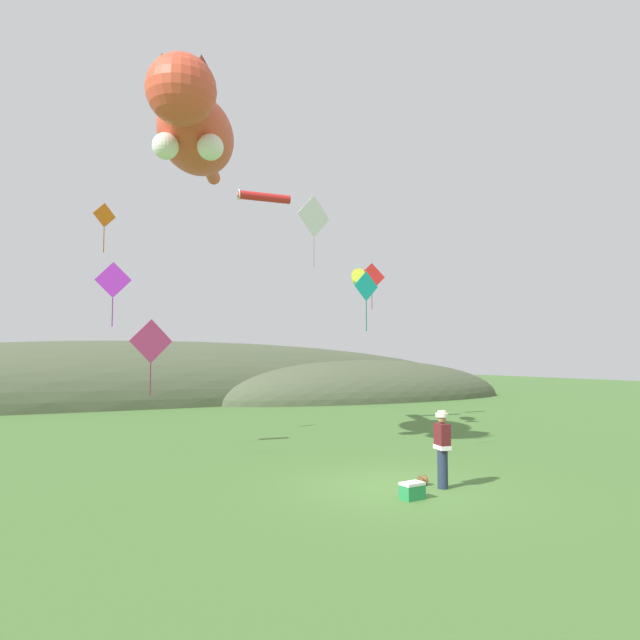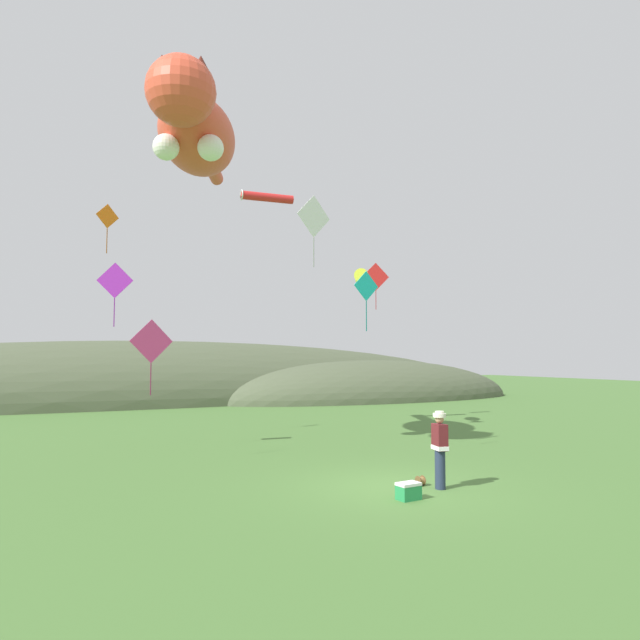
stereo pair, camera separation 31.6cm
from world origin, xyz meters
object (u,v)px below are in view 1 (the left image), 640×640
at_px(festival_attendant, 442,447).
at_px(kite_tube_streamer, 264,197).
at_px(kite_diamond_white, 314,217).
at_px(kite_diamond_orange, 104,216).
at_px(picnic_cooler, 412,491).
at_px(kite_diamond_teal, 366,287).
at_px(kite_giant_cat, 194,130).
at_px(kite_diamond_violet, 113,281).
at_px(kite_diamond_pink, 151,342).
at_px(kite_diamond_red, 372,277).
at_px(kite_fish_windsock, 359,279).
at_px(kite_spool, 423,480).

xyz_separation_m(festival_attendant, kite_tube_streamer, (0.16, 11.34, 8.73)).
relative_size(kite_diamond_white, kite_diamond_orange, 1.22).
bearing_deg(kite_tube_streamer, kite_diamond_white, -99.56).
xyz_separation_m(picnic_cooler, kite_diamond_teal, (1.70, 4.42, 4.94)).
height_order(kite_giant_cat, kite_diamond_white, kite_giant_cat).
distance_m(kite_diamond_violet, kite_diamond_pink, 3.11).
distance_m(picnic_cooler, kite_diamond_violet, 11.31).
relative_size(kite_tube_streamer, kite_diamond_violet, 1.11).
height_order(kite_tube_streamer, kite_diamond_orange, kite_tube_streamer).
distance_m(picnic_cooler, kite_diamond_teal, 6.85).
distance_m(picnic_cooler, kite_tube_streamer, 15.22).
xyz_separation_m(picnic_cooler, kite_diamond_red, (7.34, 12.69, 6.63)).
distance_m(kite_fish_windsock, kite_diamond_pink, 10.41).
xyz_separation_m(festival_attendant, kite_spool, (-0.21, 0.48, -0.84)).
bearing_deg(picnic_cooler, festival_attendant, 20.87).
bearing_deg(kite_diamond_teal, kite_tube_streamer, 92.46).
xyz_separation_m(kite_spool, picnic_cooler, (-1.02, -0.95, 0.06)).
bearing_deg(kite_spool, kite_diamond_teal, 78.96).
distance_m(kite_diamond_pink, kite_diamond_orange, 6.68).
relative_size(kite_giant_cat, kite_diamond_teal, 4.41).
relative_size(kite_fish_windsock, kite_diamond_pink, 0.97).
relative_size(kite_diamond_teal, kite_diamond_pink, 0.85).
distance_m(kite_spool, picnic_cooler, 1.39).
distance_m(kite_tube_streamer, kite_diamond_white, 7.28).
bearing_deg(kite_spool, kite_diamond_pink, 133.60).
relative_size(picnic_cooler, kite_diamond_pink, 0.24).
bearing_deg(picnic_cooler, kite_diamond_violet, 119.46).
xyz_separation_m(picnic_cooler, kite_diamond_pink, (-4.20, 6.43, 3.27)).
bearing_deg(kite_diamond_violet, kite_diamond_white, -35.46).
height_order(kite_spool, kite_tube_streamer, kite_tube_streamer).
bearing_deg(kite_giant_cat, festival_attendant, -60.43).
bearing_deg(kite_fish_windsock, festival_attendant, -111.55).
bearing_deg(kite_diamond_teal, kite_diamond_white, 156.94).
relative_size(kite_spool, kite_diamond_orange, 0.13).
relative_size(kite_diamond_violet, kite_diamond_teal, 1.12).
relative_size(kite_diamond_white, kite_diamond_teal, 1.20).
bearing_deg(kite_fish_windsock, kite_diamond_white, -133.09).
bearing_deg(kite_diamond_red, kite_spool, -118.26).
height_order(kite_spool, kite_diamond_pink, kite_diamond_pink).
xyz_separation_m(kite_fish_windsock, kite_diamond_red, (2.26, 2.49, 0.52)).
bearing_deg(kite_diamond_pink, kite_diamond_teal, -18.77).
relative_size(picnic_cooler, kite_diamond_teal, 0.28).
relative_size(kite_giant_cat, kite_tube_streamer, 3.54).
bearing_deg(kite_diamond_violet, kite_diamond_pink, -72.35).
relative_size(kite_giant_cat, kite_fish_windsock, 3.82).
distance_m(kite_diamond_white, kite_diamond_teal, 2.64).
bearing_deg(kite_diamond_white, kite_diamond_pink, 162.68).
height_order(kite_diamond_pink, kite_diamond_orange, kite_diamond_orange).
height_order(festival_attendant, kite_spool, festival_attendant).
bearing_deg(kite_giant_cat, kite_diamond_red, 27.06).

